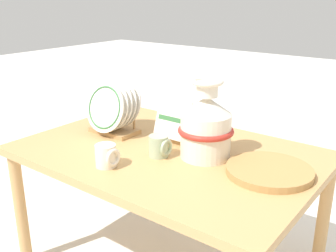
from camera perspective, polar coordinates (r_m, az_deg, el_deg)
The scene contains 7 objects.
display_table at distance 1.75m, azimuth 0.00°, elevation -5.48°, with size 1.28×0.87×0.62m.
ceramic_vase at distance 1.61m, azimuth 5.53°, elevation 0.10°, with size 0.23×0.23×0.33m.
dish_rack_round_plates at distance 1.90m, azimuth -8.04°, elevation 2.15°, with size 0.24×0.19×0.26m.
dish_rack_square_plates at distance 1.82m, azimuth 1.74°, elevation 0.12°, with size 0.23×0.18×0.20m.
wicker_charger_stack at distance 1.54m, azimuth 14.47°, elevation -6.33°, with size 0.33×0.33×0.03m.
mug_cream_glaze at distance 1.56m, azimuth -8.91°, elevation -4.30°, with size 0.09×0.08×0.09m.
mug_sage_glaze at distance 1.64m, azimuth -1.26°, elevation -2.94°, with size 0.09×0.08×0.09m.
Camera 1 is at (0.96, -1.27, 1.27)m, focal length 42.00 mm.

